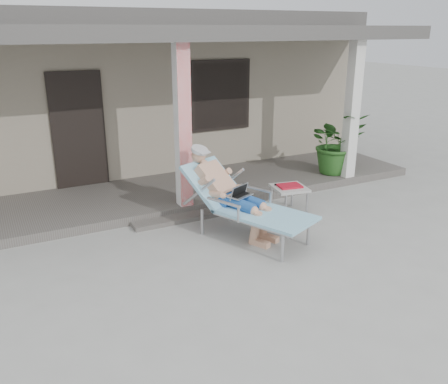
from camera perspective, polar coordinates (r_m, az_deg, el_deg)
ground at (r=6.31m, az=2.98°, el=-8.84°), size 60.00×60.00×0.00m
house at (r=11.72m, az=-13.36°, el=12.29°), size 10.40×5.40×3.30m
porch_deck at (r=8.78m, az=-6.85°, el=-0.17°), size 10.00×2.00×0.15m
porch_overhang at (r=8.25m, az=-7.48°, el=17.80°), size 10.00×2.30×2.85m
porch_step at (r=7.79m, az=-3.85°, el=-2.91°), size 2.00×0.30×0.07m
lounger at (r=6.92m, az=1.59°, el=1.30°), size 1.52×2.16×1.36m
side_table at (r=7.99m, az=7.87°, el=0.33°), size 0.62×0.62×0.48m
potted_palm at (r=9.85m, az=13.35°, el=5.79°), size 1.28×1.15×1.25m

